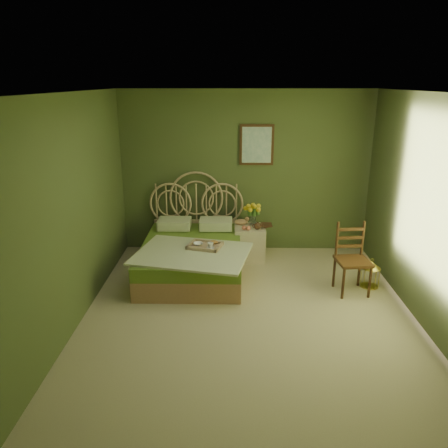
{
  "coord_description": "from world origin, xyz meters",
  "views": [
    {
      "loc": [
        -0.22,
        -4.7,
        2.72
      ],
      "look_at": [
        -0.32,
        1.0,
        0.84
      ],
      "focal_mm": 35.0,
      "sensor_mm": 36.0,
      "label": 1
    }
  ],
  "objects_px": {
    "chair": "(352,254)",
    "birdcage": "(370,274)",
    "nightstand": "(250,237)",
    "bed": "(192,253)"
  },
  "relations": [
    {
      "from": "bed",
      "to": "birdcage",
      "type": "height_order",
      "value": "bed"
    },
    {
      "from": "nightstand",
      "to": "chair",
      "type": "bearing_deg",
      "value": -39.73
    },
    {
      "from": "birdcage",
      "to": "bed",
      "type": "bearing_deg",
      "value": 169.81
    },
    {
      "from": "bed",
      "to": "nightstand",
      "type": "height_order",
      "value": "bed"
    },
    {
      "from": "chair",
      "to": "birdcage",
      "type": "xyz_separation_m",
      "value": [
        0.31,
        0.09,
        -0.34
      ]
    },
    {
      "from": "bed",
      "to": "nightstand",
      "type": "xyz_separation_m",
      "value": [
        0.87,
        0.55,
        0.06
      ]
    },
    {
      "from": "chair",
      "to": "bed",
      "type": "bearing_deg",
      "value": 159.77
    },
    {
      "from": "bed",
      "to": "birdcage",
      "type": "xyz_separation_m",
      "value": [
        2.49,
        -0.45,
        -0.11
      ]
    },
    {
      "from": "birdcage",
      "to": "nightstand",
      "type": "bearing_deg",
      "value": 148.32
    },
    {
      "from": "nightstand",
      "to": "chair",
      "type": "xyz_separation_m",
      "value": [
        1.31,
        -1.09,
        0.17
      ]
    }
  ]
}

